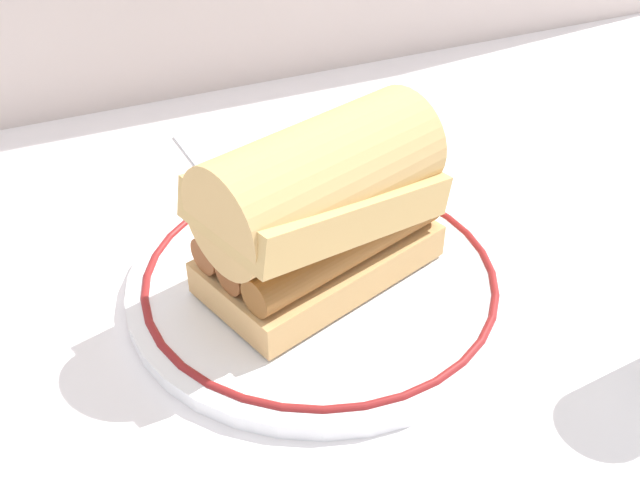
{
  "coord_description": "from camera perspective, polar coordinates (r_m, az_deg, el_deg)",
  "views": [
    {
      "loc": [
        -0.15,
        -0.36,
        0.37
      ],
      "look_at": [
        0.03,
        0.04,
        0.04
      ],
      "focal_mm": 41.95,
      "sensor_mm": 36.0,
      "label": 1
    }
  ],
  "objects": [
    {
      "name": "ground_plane",
      "position": [
        0.54,
        -1.03,
        -6.62
      ],
      "size": [
        1.5,
        1.5,
        0.0
      ],
      "primitive_type": "plane",
      "color": "white"
    },
    {
      "name": "plate",
      "position": [
        0.56,
        0.0,
        -3.02
      ],
      "size": [
        0.29,
        0.29,
        0.01
      ],
      "color": "white",
      "rests_on": "ground_plane"
    },
    {
      "name": "sausage_sandwich",
      "position": [
        0.52,
        0.0,
        2.71
      ],
      "size": [
        0.19,
        0.14,
        0.12
      ],
      "rotation": [
        0.0,
        0.0,
        0.32
      ],
      "color": "tan",
      "rests_on": "plate"
    },
    {
      "name": "butter_knife",
      "position": [
        0.71,
        -8.32,
        5.32
      ],
      "size": [
        0.03,
        0.14,
        0.01
      ],
      "color": "silver",
      "rests_on": "ground_plane"
    }
  ]
}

